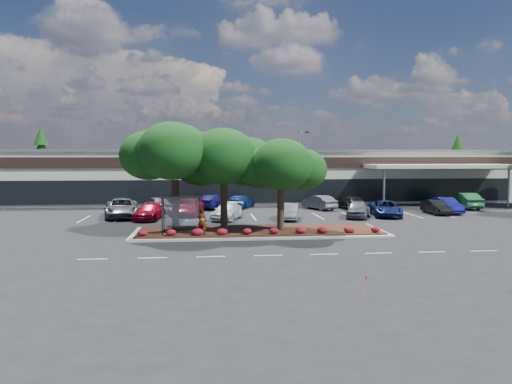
{
  "coord_description": "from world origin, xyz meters",
  "views": [
    {
      "loc": [
        -5.96,
        -31.4,
        5.62
      ],
      "look_at": [
        -1.71,
        9.16,
        2.6
      ],
      "focal_mm": 35.0,
      "sensor_mm": 36.0,
      "label": 1
    }
  ],
  "objects": [
    {
      "name": "bus_shelter",
      "position": [
        -7.5,
        2.95,
        2.31
      ],
      "size": [
        2.75,
        1.55,
        2.59
      ],
      "color": "black",
      "rests_on": "landscape_island"
    },
    {
      "name": "island_tree_mid",
      "position": [
        -4.5,
        5.2,
        3.92
      ],
      "size": [
        6.6,
        6.6,
        7.32
      ],
      "primitive_type": null,
      "color": "#0D340D",
      "rests_on": "landscape_island"
    },
    {
      "name": "car_13",
      "position": [
        5.91,
        18.99,
        0.74
      ],
      "size": [
        3.1,
        4.73,
        1.47
      ],
      "primitive_type": "imported",
      "rotation": [
        0.0,
        0.0,
        3.52
      ],
      "color": "#5B5C62",
      "rests_on": "ground"
    },
    {
      "name": "person_waiting",
      "position": [
        -6.11,
        2.18,
        1.15
      ],
      "size": [
        0.74,
        0.58,
        1.79
      ],
      "primitive_type": "imported",
      "rotation": [
        0.0,
        0.0,
        2.88
      ],
      "color": "#594C47",
      "rests_on": "landscape_island"
    },
    {
      "name": "car_6",
      "position": [
        10.65,
        12.58,
        0.72
      ],
      "size": [
        3.36,
        5.56,
        1.44
      ],
      "primitive_type": "imported",
      "rotation": [
        0.0,
        0.0,
        -0.2
      ],
      "color": "navy",
      "rests_on": "ground"
    },
    {
      "name": "car_17",
      "position": [
        21.29,
        18.24,
        0.84
      ],
      "size": [
        2.02,
        5.19,
        1.69
      ],
      "primitive_type": "imported",
      "rotation": [
        0.0,
        0.0,
        3.1
      ],
      "color": "#1E5430",
      "rests_on": "ground"
    },
    {
      "name": "car_9",
      "position": [
        -10.59,
        18.53,
        0.78
      ],
      "size": [
        3.47,
        4.94,
        1.56
      ],
      "primitive_type": "imported",
      "rotation": [
        0.0,
        0.0,
        3.54
      ],
      "color": "slate",
      "rests_on": "ground"
    },
    {
      "name": "car_2",
      "position": [
        -7.59,
        15.32,
        0.76
      ],
      "size": [
        3.33,
        5.81,
        1.53
      ],
      "primitive_type": "imported",
      "rotation": [
        0.0,
        0.0,
        -0.15
      ],
      "color": "maroon",
      "rests_on": "ground"
    },
    {
      "name": "lane_markings",
      "position": [
        -0.14,
        10.42,
        0.01
      ],
      "size": [
        33.12,
        20.06,
        0.01
      ],
      "color": "silver",
      "rests_on": "ground"
    },
    {
      "name": "car_1",
      "position": [
        -10.72,
        12.5,
        0.69
      ],
      "size": [
        2.8,
        5.01,
        1.37
      ],
      "primitive_type": "imported",
      "rotation": [
        0.0,
        0.0,
        -0.2
      ],
      "color": "maroon",
      "rests_on": "ground"
    },
    {
      "name": "island_tree_west",
      "position": [
        -8.0,
        4.5,
        4.21
      ],
      "size": [
        7.2,
        7.2,
        7.89
      ],
      "primitive_type": null,
      "color": "#0D340D",
      "rests_on": "landscape_island"
    },
    {
      "name": "conifer_north_west",
      "position": [
        -30.0,
        46.0,
        5.0
      ],
      "size": [
        4.4,
        4.4,
        10.0
      ],
      "primitive_type": "cone",
      "color": "#0D340D",
      "rests_on": "ground"
    },
    {
      "name": "ground",
      "position": [
        0.0,
        0.0,
        0.0
      ],
      "size": [
        160.0,
        160.0,
        0.0
      ],
      "primitive_type": "plane",
      "color": "black",
      "rests_on": "ground"
    },
    {
      "name": "light_pole",
      "position": [
        5.59,
        28.04,
        3.77
      ],
      "size": [
        1.39,
        0.83,
        8.59
      ],
      "rotation": [
        0.0,
        0.0,
        0.39
      ],
      "color": "#A9AAA4",
      "rests_on": "ground"
    },
    {
      "name": "car_14",
      "position": [
        9.22,
        18.68,
        0.69
      ],
      "size": [
        2.3,
        4.87,
        1.37
      ],
      "primitive_type": "imported",
      "rotation": [
        0.0,
        0.0,
        3.22
      ],
      "color": "black",
      "rests_on": "ground"
    },
    {
      "name": "island_tree_east",
      "position": [
        -0.5,
        3.7,
        3.51
      ],
      "size": [
        5.8,
        5.8,
        6.5
      ],
      "primitive_type": null,
      "color": "#0D340D",
      "rests_on": "landscape_island"
    },
    {
      "name": "car_12",
      "position": [
        -2.09,
        21.32,
        0.69
      ],
      "size": [
        3.76,
        5.16,
        1.39
      ],
      "primitive_type": "imported",
      "rotation": [
        0.0,
        0.0,
        2.71
      ],
      "color": "navy",
      "rests_on": "ground"
    },
    {
      "name": "shrub_row",
      "position": [
        -2.0,
        1.9,
        0.51
      ],
      "size": [
        17.0,
        0.8,
        0.5
      ],
      "primitive_type": null,
      "color": "maroon",
      "rests_on": "landscape_island"
    },
    {
      "name": "conifer_north_east",
      "position": [
        34.0,
        44.0,
        4.5
      ],
      "size": [
        3.96,
        3.96,
        9.0
      ],
      "primitive_type": "cone",
      "color": "#0D340D",
      "rests_on": "ground"
    },
    {
      "name": "car_3",
      "position": [
        -3.96,
        12.01,
        0.7
      ],
      "size": [
        3.41,
        5.19,
        1.4
      ],
      "primitive_type": "imported",
      "rotation": [
        0.0,
        0.0,
        -0.33
      ],
      "color": "silver",
      "rests_on": "ground"
    },
    {
      "name": "car_0",
      "position": [
        -13.35,
        14.34,
        0.86
      ],
      "size": [
        3.71,
        6.51,
        1.71
      ],
      "primitive_type": "imported",
      "rotation": [
        0.0,
        0.0,
        0.15
      ],
      "color": "#4F5056",
      "rests_on": "ground"
    },
    {
      "name": "car_4",
      "position": [
        1.45,
        11.29,
        0.7
      ],
      "size": [
        2.37,
        4.47,
        1.4
      ],
      "primitive_type": "imported",
      "rotation": [
        0.0,
        0.0,
        -0.22
      ],
      "color": "slate",
      "rests_on": "ground"
    },
    {
      "name": "car_8",
      "position": [
        16.06,
        13.86,
        0.67
      ],
      "size": [
        1.43,
        4.05,
        1.33
      ],
      "primitive_type": "imported",
      "rotation": [
        0.0,
        0.0,
        0.0
      ],
      "color": "black",
      "rests_on": "ground"
    },
    {
      "name": "car_7",
      "position": [
        17.39,
        14.51,
        0.76
      ],
      "size": [
        1.65,
        4.6,
        1.51
      ],
      "primitive_type": "imported",
      "rotation": [
        0.0,
        0.0,
        0.01
      ],
      "color": "#0F0E5C",
      "rests_on": "ground"
    },
    {
      "name": "landscape_island",
      "position": [
        -2.0,
        4.0,
        0.12
      ],
      "size": [
        18.0,
        6.0,
        0.26
      ],
      "color": "#A9AAA4",
      "rests_on": "ground"
    },
    {
      "name": "retail_store",
      "position": [
        0.06,
        33.91,
        3.15
      ],
      "size": [
        80.4,
        25.2,
        6.25
      ],
      "color": "beige",
      "rests_on": "ground"
    },
    {
      "name": "survey_stake",
      "position": [
        0.24,
        -13.0,
        0.66
      ],
      "size": [
        0.08,
        0.14,
        1.02
      ],
      "color": "#A88158",
      "rests_on": "ground"
    },
    {
      "name": "car_11",
      "position": [
        -7.13,
        21.28,
        0.73
      ],
      "size": [
        2.09,
        4.43,
        1.46
      ],
      "primitive_type": "imported",
      "rotation": [
        0.0,
        0.0,
        3.23
      ],
      "color": "black",
      "rests_on": "ground"
    },
    {
      "name": "car_5",
      "position": [
        7.8,
        11.99,
        0.78
      ],
      "size": [
        3.39,
        4.93,
        1.56
      ],
      "primitive_type": "imported",
      "rotation": [
        0.0,
        0.0,
        -0.38
      ],
      "color": "slate",
      "rests_on": "ground"
    },
    {
      "name": "car_10",
      "position": [
        -5.07,
        21.01,
        0.75
      ],
      "size": [
        3.88,
        5.6,
        1.5
      ],
      "primitive_type": "imported",
      "rotation": [
        0.0,
        0.0,
        2.76
      ],
      "color": "navy",
      "rests_on": "ground"
    }
  ]
}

